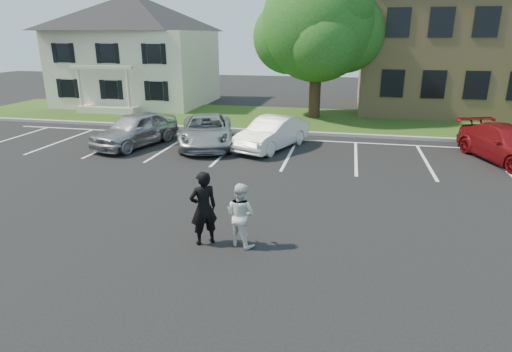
{
  "coord_description": "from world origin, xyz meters",
  "views": [
    {
      "loc": [
        2.34,
        -9.84,
        4.91
      ],
      "look_at": [
        0.0,
        1.0,
        1.25
      ],
      "focal_mm": 30.0,
      "sensor_mm": 36.0,
      "label": 1
    }
  ],
  "objects_px": {
    "house": "(137,51)",
    "car_red_compact": "(508,145)",
    "car_white_sedan": "(272,133)",
    "man_black_suit": "(203,208)",
    "man_white_shirt": "(240,215)",
    "car_silver_west": "(135,129)",
    "car_silver_minivan": "(206,131)",
    "tree": "(319,27)"
  },
  "relations": [
    {
      "from": "man_white_shirt",
      "to": "car_silver_minivan",
      "type": "height_order",
      "value": "man_white_shirt"
    },
    {
      "from": "house",
      "to": "car_white_sedan",
      "type": "distance_m",
      "value": 16.77
    },
    {
      "from": "tree",
      "to": "car_red_compact",
      "type": "height_order",
      "value": "tree"
    },
    {
      "from": "man_white_shirt",
      "to": "car_silver_minivan",
      "type": "xyz_separation_m",
      "value": [
        -3.98,
        9.31,
        -0.1
      ]
    },
    {
      "from": "tree",
      "to": "car_white_sedan",
      "type": "distance_m",
      "value": 9.41
    },
    {
      "from": "car_silver_west",
      "to": "car_silver_minivan",
      "type": "distance_m",
      "value": 3.28
    },
    {
      "from": "tree",
      "to": "man_black_suit",
      "type": "relative_size",
      "value": 4.72
    },
    {
      "from": "man_white_shirt",
      "to": "man_black_suit",
      "type": "bearing_deg",
      "value": 28.39
    },
    {
      "from": "car_white_sedan",
      "to": "car_silver_west",
      "type": "bearing_deg",
      "value": -151.47
    },
    {
      "from": "car_red_compact",
      "to": "house",
      "type": "bearing_deg",
      "value": 133.34
    },
    {
      "from": "car_silver_minivan",
      "to": "car_white_sedan",
      "type": "xyz_separation_m",
      "value": [
        3.08,
        0.1,
        0.01
      ]
    },
    {
      "from": "car_red_compact",
      "to": "man_black_suit",
      "type": "bearing_deg",
      "value": -154.92
    },
    {
      "from": "house",
      "to": "man_black_suit",
      "type": "height_order",
      "value": "house"
    },
    {
      "from": "house",
      "to": "car_red_compact",
      "type": "bearing_deg",
      "value": -27.47
    },
    {
      "from": "car_silver_minivan",
      "to": "car_white_sedan",
      "type": "height_order",
      "value": "car_white_sedan"
    },
    {
      "from": "car_silver_west",
      "to": "tree",
      "type": "bearing_deg",
      "value": 65.28
    },
    {
      "from": "car_silver_west",
      "to": "car_red_compact",
      "type": "height_order",
      "value": "car_silver_west"
    },
    {
      "from": "car_silver_west",
      "to": "car_white_sedan",
      "type": "relative_size",
      "value": 1.05
    },
    {
      "from": "tree",
      "to": "car_silver_west",
      "type": "distance_m",
      "value": 12.53
    },
    {
      "from": "house",
      "to": "car_white_sedan",
      "type": "relative_size",
      "value": 2.38
    },
    {
      "from": "tree",
      "to": "car_silver_minivan",
      "type": "xyz_separation_m",
      "value": [
        -4.38,
        -8.18,
        -4.65
      ]
    },
    {
      "from": "car_red_compact",
      "to": "car_silver_west",
      "type": "bearing_deg",
      "value": 163.32
    },
    {
      "from": "car_silver_minivan",
      "to": "house",
      "type": "bearing_deg",
      "value": 111.78
    },
    {
      "from": "man_white_shirt",
      "to": "car_red_compact",
      "type": "relative_size",
      "value": 0.32
    },
    {
      "from": "house",
      "to": "man_black_suit",
      "type": "relative_size",
      "value": 5.52
    },
    {
      "from": "car_red_compact",
      "to": "man_white_shirt",
      "type": "bearing_deg",
      "value": -152.47
    },
    {
      "from": "house",
      "to": "car_white_sedan",
      "type": "xyz_separation_m",
      "value": [
        12.07,
        -11.22,
        -3.12
      ]
    },
    {
      "from": "man_black_suit",
      "to": "man_white_shirt",
      "type": "bearing_deg",
      "value": 149.3
    },
    {
      "from": "house",
      "to": "man_white_shirt",
      "type": "xyz_separation_m",
      "value": [
        12.97,
        -20.63,
        -3.03
      ]
    },
    {
      "from": "tree",
      "to": "car_red_compact",
      "type": "relative_size",
      "value": 1.77
    },
    {
      "from": "man_black_suit",
      "to": "car_silver_west",
      "type": "height_order",
      "value": "man_black_suit"
    },
    {
      "from": "tree",
      "to": "man_black_suit",
      "type": "xyz_separation_m",
      "value": [
        -1.29,
        -17.6,
        -4.42
      ]
    },
    {
      "from": "man_white_shirt",
      "to": "car_white_sedan",
      "type": "height_order",
      "value": "man_white_shirt"
    },
    {
      "from": "house",
      "to": "man_black_suit",
      "type": "xyz_separation_m",
      "value": [
        12.08,
        -20.73,
        -2.9
      ]
    },
    {
      "from": "man_white_shirt",
      "to": "car_silver_west",
      "type": "distance_m",
      "value": 11.22
    },
    {
      "from": "car_silver_west",
      "to": "man_white_shirt",
      "type": "bearing_deg",
      "value": -34.38
    },
    {
      "from": "man_black_suit",
      "to": "car_silver_west",
      "type": "xyz_separation_m",
      "value": [
        -6.29,
        8.73,
        -0.16
      ]
    },
    {
      "from": "man_black_suit",
      "to": "man_white_shirt",
      "type": "distance_m",
      "value": 0.91
    },
    {
      "from": "car_white_sedan",
      "to": "car_red_compact",
      "type": "distance_m",
      "value": 9.68
    },
    {
      "from": "car_white_sedan",
      "to": "car_red_compact",
      "type": "height_order",
      "value": "car_red_compact"
    },
    {
      "from": "car_silver_west",
      "to": "man_black_suit",
      "type": "bearing_deg",
      "value": -38.4
    },
    {
      "from": "man_black_suit",
      "to": "car_silver_minivan",
      "type": "relative_size",
      "value": 0.37
    }
  ]
}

